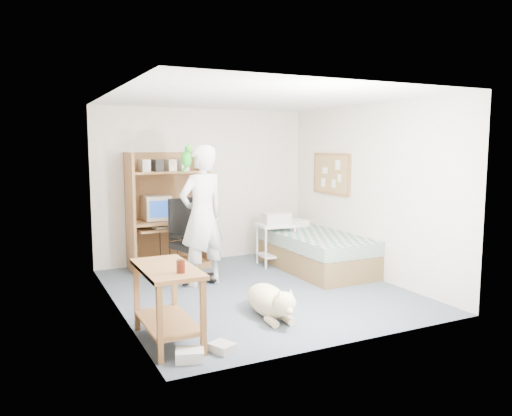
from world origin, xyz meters
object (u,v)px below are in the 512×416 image
at_px(person, 202,216).
at_px(printer_cart, 276,238).
at_px(dog, 270,301).
at_px(office_chair, 191,251).
at_px(side_desk, 167,293).
at_px(bed, 315,251).
at_px(computer_hutch, 167,216).

height_order(person, printer_cart, person).
bearing_deg(dog, office_chair, 101.93).
distance_m(side_desk, dog, 1.28).
xyz_separation_m(office_chair, person, (0.07, -0.31, 0.54)).
bearing_deg(side_desk, printer_cart, 43.66).
distance_m(office_chair, printer_cart, 1.53).
relative_size(bed, person, 1.06).
height_order(office_chair, person, person).
relative_size(computer_hutch, office_chair, 1.57).
distance_m(bed, person, 1.97).
height_order(bed, office_chair, office_chair).
xyz_separation_m(person, printer_cart, (1.44, 0.56, -0.51)).
bearing_deg(side_desk, computer_hutch, 73.86).
bearing_deg(computer_hutch, bed, -29.29).
height_order(side_desk, office_chair, office_chair).
bearing_deg(printer_cart, office_chair, -165.35).
bearing_deg(office_chair, printer_cart, -6.49).
distance_m(computer_hutch, office_chair, 0.96).
relative_size(bed, office_chair, 1.76).
distance_m(person, printer_cart, 1.63).
bearing_deg(dog, computer_hutch, 100.85).
height_order(computer_hutch, bed, computer_hutch).
bearing_deg(bed, office_chair, 172.39).
distance_m(computer_hutch, dog, 2.84).
distance_m(computer_hutch, side_desk, 3.08).
height_order(computer_hutch, printer_cart, computer_hutch).
xyz_separation_m(side_desk, office_chair, (0.93, 2.07, -0.08)).
xyz_separation_m(dog, printer_cart, (1.21, 2.12, 0.26)).
bearing_deg(side_desk, bed, 32.50).
height_order(bed, person, person).
bearing_deg(office_chair, person, -93.76).
relative_size(bed, dog, 1.78).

